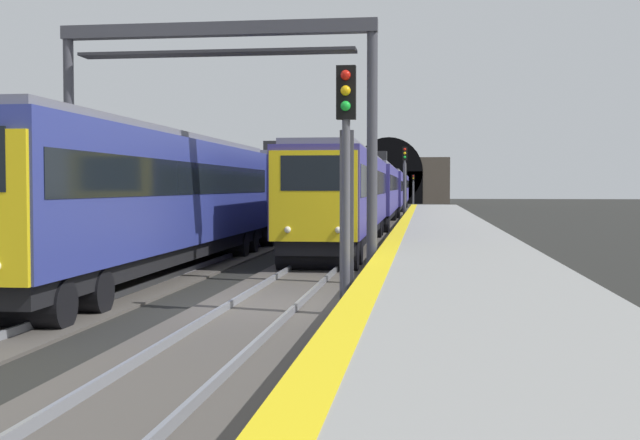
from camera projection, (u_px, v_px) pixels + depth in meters
name	position (u px, v px, depth m)	size (l,w,h in m)	color
ground_plane	(267.00, 309.00, 17.16)	(320.00, 320.00, 0.00)	black
platform_right	(464.00, 289.00, 16.60)	(112.00, 3.99, 1.02)	gray
platform_right_edge_strip	(380.00, 263.00, 16.81)	(112.00, 0.50, 0.01)	yellow
track_main_line	(267.00, 307.00, 17.16)	(160.00, 3.12, 0.21)	#4C4742
track_adjacent_line	(72.00, 303.00, 17.72)	(160.00, 3.17, 0.21)	#4C4742
train_main_approaching	(382.00, 190.00, 63.57)	(81.60, 2.93, 4.98)	navy
train_adjacent_platform	(237.00, 193.00, 33.17)	(40.49, 2.83, 5.05)	navy
railway_signal_near	(346.00, 166.00, 15.84)	(0.39, 0.38, 4.99)	#4C4C54
railway_signal_mid	(405.00, 176.00, 62.31)	(0.39, 0.38, 5.71)	#4C4C54
railway_signal_far	(413.00, 187.00, 109.43)	(0.39, 0.38, 4.27)	#4C4C54
overhead_signal_gantry	(217.00, 87.00, 21.43)	(0.70, 8.59, 6.98)	#3F3F47
tunnel_portal	(389.00, 180.00, 124.62)	(2.77, 18.69, 10.47)	#51473D
catenary_mast_near	(280.00, 176.00, 79.38)	(0.22, 1.74, 7.21)	#595B60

